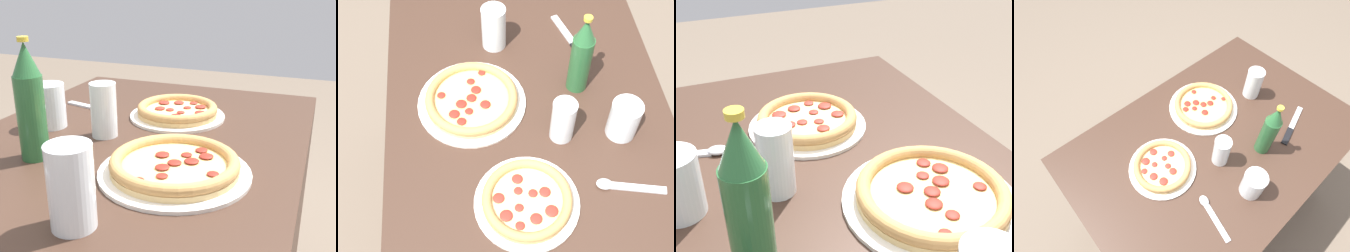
# 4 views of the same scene
# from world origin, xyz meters

# --- Properties ---
(ground_plane) EXTENTS (8.00, 8.00, 0.00)m
(ground_plane) POSITION_xyz_m (0.00, 0.00, 0.00)
(ground_plane) COLOR #6B5B4C
(table) EXTENTS (1.20, 0.81, 0.74)m
(table) POSITION_xyz_m (0.00, 0.00, 0.37)
(table) COLOR #3D281E
(table) RESTS_ON ground_plane
(pizza_pepperoni) EXTENTS (0.27, 0.27, 0.04)m
(pizza_pepperoni) POSITION_xyz_m (0.26, -0.05, 0.76)
(pizza_pepperoni) COLOR silver
(pizza_pepperoni) RESTS_ON table
(pizza_margherita) EXTENTS (0.31, 0.31, 0.04)m
(pizza_margherita) POSITION_xyz_m (-0.08, -0.16, 0.76)
(pizza_margherita) COLOR silver
(pizza_margherita) RESTS_ON table
(glass_lemonade) EXTENTS (0.08, 0.08, 0.14)m
(glass_lemonade) POSITION_xyz_m (-0.31, -0.07, 0.81)
(glass_lemonade) COLOR white
(glass_lemonade) RESTS_ON table
(glass_water) EXTENTS (0.06, 0.06, 0.14)m
(glass_water) POSITION_xyz_m (0.06, 0.08, 0.81)
(glass_water) COLOR white
(glass_water) RESTS_ON table
(glass_iced_tea) EXTENTS (0.08, 0.08, 0.12)m
(glass_iced_tea) POSITION_xyz_m (0.07, 0.24, 0.80)
(glass_iced_tea) COLOR white
(glass_iced_tea) RESTS_ON table
(beer_bottle) EXTENTS (0.06, 0.06, 0.27)m
(beer_bottle) POSITION_xyz_m (-0.11, 0.16, 0.87)
(beer_bottle) COLOR #286033
(beer_bottle) RESTS_ON table
(knife) EXTENTS (0.23, 0.09, 0.01)m
(knife) POSITION_xyz_m (-0.29, 0.18, 0.75)
(knife) COLOR black
(knife) RESTS_ON table
(spoon) EXTENTS (0.07, 0.18, 0.02)m
(spoon) POSITION_xyz_m (0.24, 0.20, 0.75)
(spoon) COLOR silver
(spoon) RESTS_ON table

